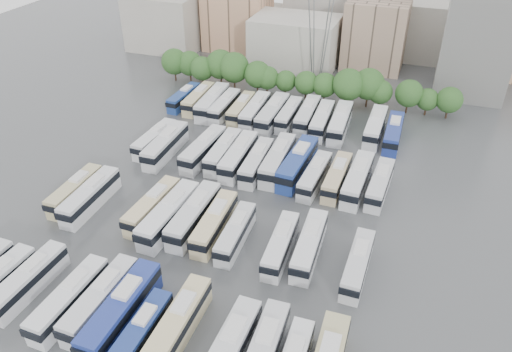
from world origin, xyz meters
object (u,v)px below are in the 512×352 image
(bus_r1_s1, at_px, (90,196))
(bus_r2_s2, at_px, (166,145))
(bus_r3_s3, at_px, (224,106))
(bus_r3_s12, at_px, (375,126))
(bus_r0_s2, at_px, (28,280))
(bus_r3_s5, at_px, (255,111))
(bus_r1_s8, at_px, (236,233))
(bus_r3_s2, at_px, (212,102))
(bus_r0_s10, at_px, (228,352))
(bus_r2_s6, at_px, (239,156))
(bus_r3_s7, at_px, (289,114))
(bus_r2_s4, at_px, (203,149))
(bus_r1_s6, at_px, (194,215))
(bus_r3_s13, at_px, (393,133))
(apartment_tower, at_px, (480,33))
(bus_r1_s0, at_px, (75,190))
(bus_r3_s9, at_px, (322,120))
(bus_r3_s8, at_px, (307,115))
(bus_r2_s1, at_px, (155,139))
(bus_r2_s7, at_px, (257,162))
(bus_r0_s5, at_px, (101,299))
(bus_r2_s10, at_px, (315,175))
(bus_r3_s0, at_px, (184,97))
(bus_r1_s5, at_px, (169,214))
(bus_r3_s1, at_px, (199,99))
(bus_r2_s12, at_px, (358,179))
(bus_r3_s6, at_px, (272,113))
(bus_r2_s9, at_px, (298,163))
(bus_r0_s8, at_px, (178,324))
(bus_r3_s4, at_px, (241,108))
(bus_r0_s6, at_px, (121,310))
(bus_r0_s7, at_px, (140,334))
(bus_r3_s10, at_px, (340,122))
(bus_r2_s5, at_px, (223,151))
(bus_r1_s4, at_px, (153,206))
(bus_r2_s11, at_px, (337,177))
(bus_r1_s11, at_px, (309,245))
(bus_r1_s13, at_px, (358,264))
(bus_r2_s8, at_px, (278,160))
(bus_r0_s4, at_px, (69,299))

(bus_r1_s1, xyz_separation_m, bus_r2_s2, (3.17, 17.24, 0.08))
(bus_r3_s3, height_order, bus_r3_s12, bus_r3_s12)
(bus_r0_s2, distance_m, bus_r3_s5, 53.19)
(bus_r1_s8, relative_size, bus_r3_s2, 0.83)
(bus_r0_s10, relative_size, bus_r2_s6, 0.99)
(bus_r3_s7, bearing_deg, bus_r2_s4, -118.95)
(bus_r1_s6, bearing_deg, bus_r3_s13, 55.86)
(apartment_tower, distance_m, bus_r0_s2, 95.24)
(bus_r1_s0, distance_m, bus_r3_s9, 45.91)
(bus_r3_s8, bearing_deg, bus_r1_s1, -124.01)
(bus_r2_s1, xyz_separation_m, bus_r2_s7, (19.65, -1.32, 0.09))
(bus_r0_s5, xyz_separation_m, bus_r2_s10, (16.42, 33.59, -0.12))
(bus_r2_s1, relative_size, bus_r3_s9, 0.92)
(apartment_tower, bearing_deg, bus_r3_s0, -153.91)
(bus_r2_s6, bearing_deg, bus_r3_s2, 123.84)
(bus_r1_s5, xyz_separation_m, bus_r3_s1, (-13.10, 37.20, -0.23))
(bus_r1_s1, height_order, bus_r2_s12, bus_r2_s12)
(bus_r3_s6, distance_m, bus_r3_s13, 22.95)
(bus_r2_s9, relative_size, bus_r3_s2, 1.04)
(bus_r0_s8, distance_m, bus_r3_s4, 54.17)
(bus_r1_s8, bearing_deg, bus_r0_s8, -92.38)
(bus_r3_s6, height_order, bus_r3_s9, bus_r3_s6)
(bus_r0_s6, bearing_deg, bus_r2_s1, 114.31)
(apartment_tower, distance_m, bus_r0_s7, 90.02)
(bus_r3_s7, distance_m, bus_r3_s10, 10.15)
(bus_r3_s7, bearing_deg, bus_r0_s2, -107.53)
(bus_r0_s2, bearing_deg, bus_r2_s5, 75.92)
(bus_r2_s6, height_order, bus_r3_s13, bus_r2_s6)
(bus_r0_s10, xyz_separation_m, bus_r2_s12, (6.65, 36.17, 0.04))
(bus_r3_s4, bearing_deg, bus_r1_s8, -72.10)
(bus_r1_s0, height_order, bus_r3_s5, bus_r3_s5)
(bus_r1_s1, xyz_separation_m, bus_r1_s4, (9.81, 1.09, -0.07))
(bus_r0_s10, relative_size, bus_r2_s4, 0.98)
(bus_r2_s11, bearing_deg, bus_r1_s11, -88.97)
(bus_r1_s8, xyz_separation_m, bus_r2_s7, (-3.42, 17.82, 0.16))
(bus_r0_s7, xyz_separation_m, bus_r1_s13, (19.80, 18.44, 0.05))
(bus_r1_s4, bearing_deg, bus_r0_s8, -50.35)
(bus_r2_s2, xyz_separation_m, bus_r3_s0, (-6.43, 19.65, -0.33))
(bus_r3_s0, bearing_deg, bus_r1_s0, -87.56)
(bus_r0_s10, xyz_separation_m, bus_r2_s8, (-6.72, 37.41, 0.09))
(bus_r0_s5, height_order, bus_r3_s10, bus_r3_s10)
(bus_r1_s5, relative_size, bus_r2_s7, 1.11)
(bus_r1_s4, height_order, bus_r2_s1, bus_r1_s4)
(bus_r2_s7, distance_m, bus_r3_s12, 25.18)
(bus_r2_s1, height_order, bus_r2_s12, bus_r2_s12)
(bus_r2_s4, bearing_deg, bus_r3_s12, 37.51)
(bus_r3_s7, bearing_deg, bus_r2_s5, -110.31)
(bus_r0_s4, bearing_deg, bus_r1_s5, 80.72)
(bus_r1_s5, height_order, bus_r2_s10, bus_r1_s5)
(bus_r1_s1, bearing_deg, bus_r3_s10, 49.07)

